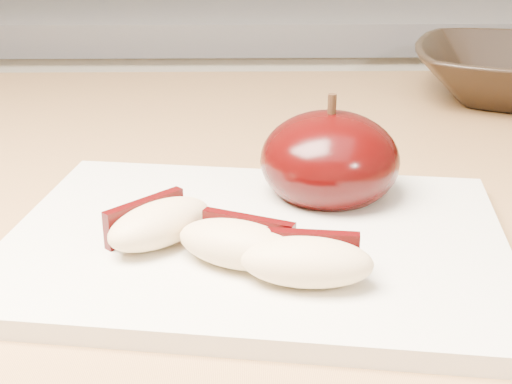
{
  "coord_description": "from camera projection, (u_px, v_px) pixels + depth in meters",
  "views": [
    {
      "loc": [
        0.04,
        0.03,
        1.08
      ],
      "look_at": [
        0.05,
        0.39,
        0.94
      ],
      "focal_mm": 50.0,
      "sensor_mm": 36.0,
      "label": 1
    }
  ],
  "objects": [
    {
      "name": "back_cabinet",
      "position": [
        223.0,
        254.0,
        1.31
      ],
      "size": [
        2.4,
        0.62,
        0.94
      ],
      "color": "silver",
      "rests_on": "ground"
    },
    {
      "name": "cutting_board",
      "position": [
        256.0,
        243.0,
        0.39
      ],
      "size": [
        0.3,
        0.24,
        0.01
      ],
      "primitive_type": "cube",
      "rotation": [
        0.0,
        0.0,
        -0.15
      ],
      "color": "silver",
      "rests_on": "island_counter"
    },
    {
      "name": "apple_half",
      "position": [
        330.0,
        160.0,
        0.44
      ],
      "size": [
        0.1,
        0.1,
        0.07
      ],
      "rotation": [
        0.0,
        0.0,
        0.21
      ],
      "color": "black",
      "rests_on": "cutting_board"
    },
    {
      "name": "apple_wedge_a",
      "position": [
        158.0,
        223.0,
        0.38
      ],
      "size": [
        0.07,
        0.07,
        0.02
      ],
      "rotation": [
        0.0,
        0.0,
        0.77
      ],
      "color": "#DCBC8B",
      "rests_on": "cutting_board"
    },
    {
      "name": "apple_wedge_b",
      "position": [
        239.0,
        243.0,
        0.36
      ],
      "size": [
        0.07,
        0.05,
        0.02
      ],
      "rotation": [
        0.0,
        0.0,
        -0.42
      ],
      "color": "#DCBC8B",
      "rests_on": "cutting_board"
    },
    {
      "name": "apple_wedge_c",
      "position": [
        307.0,
        261.0,
        0.34
      ],
      "size": [
        0.07,
        0.04,
        0.02
      ],
      "rotation": [
        0.0,
        0.0,
        -0.13
      ],
      "color": "#DCBC8B",
      "rests_on": "cutting_board"
    }
  ]
}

